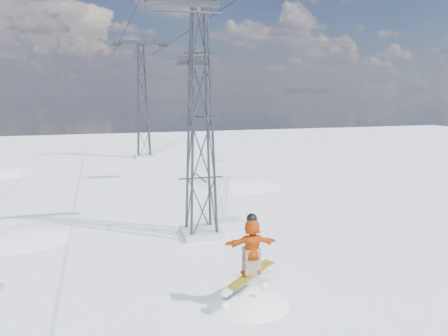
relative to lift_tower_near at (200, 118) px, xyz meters
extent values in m
plane|color=white|center=(-0.80, -8.00, -5.47)|extent=(120.00, 120.00, 0.00)
sphere|color=white|center=(5.20, 10.00, -14.97)|extent=(20.00, 20.00, 20.00)
sphere|color=white|center=(-12.80, 20.00, -15.87)|extent=(22.00, 22.00, 22.00)
cube|color=#999999|center=(0.00, 0.00, -5.32)|extent=(1.80, 1.80, 0.30)
cube|color=#999999|center=(0.00, 25.00, -5.32)|extent=(1.80, 1.80, 0.30)
cube|color=#2B2E32|center=(0.00, 25.00, 5.78)|extent=(5.00, 0.35, 0.35)
cube|color=#2B2E32|center=(-2.20, 25.00, 5.58)|extent=(0.80, 0.25, 0.50)
cube|color=#2B2E32|center=(2.20, 25.00, 5.58)|extent=(0.80, 0.25, 0.50)
cylinder|color=black|center=(-2.20, 11.50, 5.38)|extent=(0.06, 51.00, 0.06)
cylinder|color=black|center=(2.20, 11.50, 5.38)|extent=(0.06, 51.00, 0.06)
cube|color=gold|center=(-0.08, -7.08, -4.37)|extent=(1.74, 1.19, 0.37)
imported|color=#C74508|center=(-0.08, -7.08, -3.47)|extent=(1.66, 0.64, 1.76)
cube|color=#78614A|center=(-0.08, -7.08, -3.94)|extent=(0.52, 0.41, 0.81)
sphere|color=black|center=(-0.08, -7.08, -2.61)|extent=(0.33, 0.33, 0.33)
cube|color=black|center=(-2.20, -7.76, 3.32)|extent=(1.87, 0.42, 0.07)
cylinder|color=black|center=(-2.20, -7.99, 3.09)|extent=(1.87, 0.06, 0.06)
cylinder|color=black|center=(2.20, 11.41, 4.16)|extent=(0.09, 0.09, 2.45)
cube|color=black|center=(2.20, 11.41, 2.93)|extent=(2.23, 0.50, 0.09)
cube|color=black|center=(2.20, 11.66, 3.26)|extent=(2.23, 0.07, 0.61)
cylinder|color=black|center=(2.20, 11.14, 2.65)|extent=(2.23, 0.07, 0.07)
cylinder|color=black|center=(2.20, 11.08, 3.32)|extent=(2.23, 0.06, 0.06)
camera|label=1|loc=(-4.41, -18.96, 1.18)|focal=35.00mm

